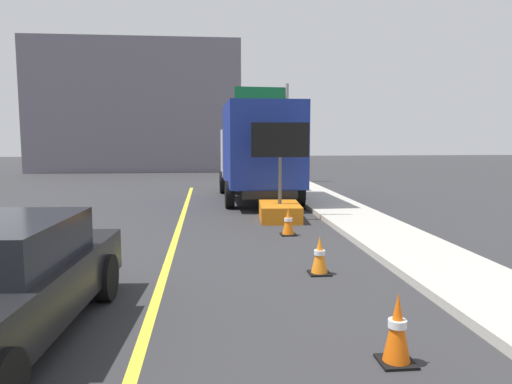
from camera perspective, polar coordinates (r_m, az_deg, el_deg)
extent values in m
cube|color=orange|center=(13.46, 2.83, -2.35)|extent=(1.22, 1.87, 0.45)
cylinder|color=#4C4C4C|center=(13.35, 2.85, 1.36)|extent=(0.10, 0.10, 1.30)
cube|color=black|center=(13.30, 2.88, 6.19)|extent=(1.60, 0.19, 0.95)
sphere|color=yellow|center=(13.40, 5.22, 6.18)|extent=(0.09, 0.09, 0.09)
sphere|color=yellow|center=(13.37, 3.94, 6.19)|extent=(0.09, 0.09, 0.09)
sphere|color=yellow|center=(13.35, 2.65, 6.20)|extent=(0.09, 0.09, 0.09)
sphere|color=yellow|center=(13.33, 1.36, 6.20)|extent=(0.09, 0.09, 0.09)
sphere|color=yellow|center=(13.32, 0.62, 6.98)|extent=(0.09, 0.09, 0.09)
sphere|color=yellow|center=(13.32, 0.62, 5.43)|extent=(0.09, 0.09, 0.09)
cube|color=black|center=(17.65, 0.16, 0.93)|extent=(1.79, 6.67, 0.25)
cube|color=silver|center=(19.96, -0.66, 4.68)|extent=(2.43, 1.90, 1.90)
cube|color=navy|center=(16.57, 0.58, 5.72)|extent=(2.47, 4.56, 2.73)
cylinder|color=black|center=(19.81, -3.91, 1.17)|extent=(0.30, 0.90, 0.90)
cylinder|color=black|center=(20.05, 2.65, 1.24)|extent=(0.30, 0.90, 0.90)
cylinder|color=black|center=(15.59, -3.16, -0.29)|extent=(0.30, 0.90, 0.90)
cylinder|color=black|center=(15.90, 5.13, -0.18)|extent=(0.30, 0.90, 0.90)
cylinder|color=black|center=(7.22, -17.43, -9.67)|extent=(0.26, 0.67, 0.66)
cylinder|color=gray|center=(24.88, 3.66, 7.00)|extent=(0.18, 0.18, 5.00)
cube|color=#0F6033|center=(24.63, 0.48, 10.86)|extent=(2.59, 0.30, 1.30)
cube|color=white|center=(24.66, 0.46, 10.85)|extent=(1.81, 0.18, 0.18)
cube|color=slate|center=(36.00, -13.42, 9.55)|extent=(13.78, 8.53, 8.58)
cube|color=black|center=(5.43, 16.29, -18.76)|extent=(0.36, 0.36, 0.03)
cone|color=#EA5B0C|center=(5.28, 16.42, -15.10)|extent=(0.28, 0.28, 0.71)
cylinder|color=white|center=(5.27, 16.43, -14.74)|extent=(0.19, 0.19, 0.08)
cube|color=black|center=(8.32, 7.52, -9.52)|extent=(0.36, 0.36, 0.03)
cone|color=orange|center=(8.23, 7.56, -7.33)|extent=(0.28, 0.28, 0.63)
cylinder|color=white|center=(8.22, 7.56, -7.12)|extent=(0.19, 0.19, 0.08)
cube|color=black|center=(11.42, 3.84, -5.05)|extent=(0.36, 0.36, 0.03)
cone|color=orange|center=(11.35, 3.85, -3.43)|extent=(0.28, 0.28, 0.62)
cylinder|color=white|center=(11.35, 3.85, -3.28)|extent=(0.19, 0.19, 0.08)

